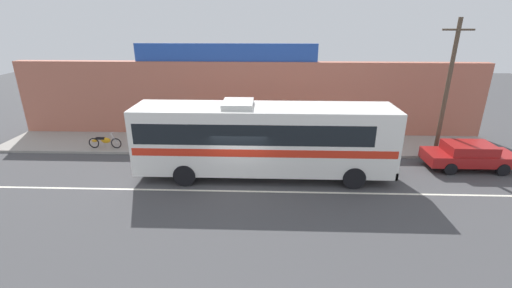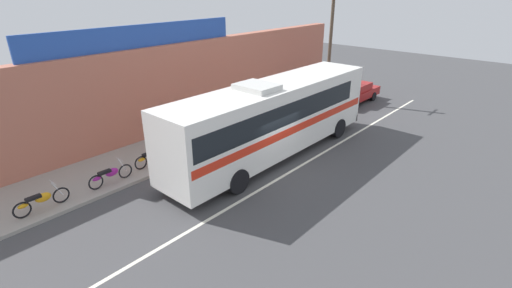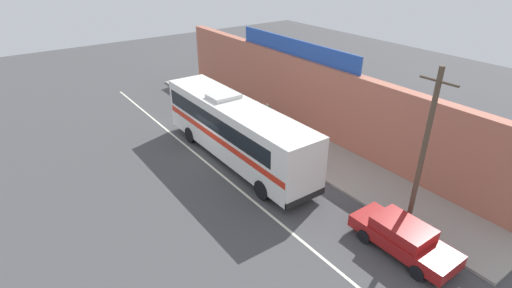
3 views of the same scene
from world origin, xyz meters
TOP-DOWN VIEW (x-y plane):
  - ground_plane at (0.00, 0.00)m, footprint 70.00×70.00m
  - sidewalk_slab at (0.00, 5.20)m, footprint 30.00×3.60m
  - storefront_facade at (0.00, 7.35)m, footprint 30.00×0.70m
  - storefront_billboard at (-1.41, 7.35)m, footprint 11.51×0.12m
  - road_center_stripe at (0.00, -0.80)m, footprint 30.00×0.14m
  - intercity_bus at (1.03, 0.88)m, footprint 12.26×2.62m
  - parked_car at (11.71, 2.16)m, footprint 4.44×1.83m
  - utility_pole at (10.84, 3.90)m, footprint 1.60×0.22m
  - motorcycle_green at (-8.33, 4.01)m, footprint 1.96×0.56m
  - motorcycle_purple at (-3.54, 4.16)m, footprint 1.87×0.56m
  - motorcycle_black at (-5.68, 3.96)m, footprint 1.91×0.56m
  - pedestrian_by_curb at (-1.65, 5.28)m, footprint 0.30×0.48m

SIDE VIEW (x-z plane):
  - ground_plane at x=0.00m, z-range 0.00..0.00m
  - road_center_stripe at x=0.00m, z-range 0.00..0.01m
  - sidewalk_slab at x=0.00m, z-range 0.00..0.14m
  - motorcycle_green at x=-8.33m, z-range 0.09..1.04m
  - motorcycle_purple at x=-3.54m, z-range 0.09..1.04m
  - motorcycle_black at x=-5.68m, z-range 0.09..1.04m
  - parked_car at x=11.71m, z-range 0.05..1.42m
  - pedestrian_by_curb at x=-1.65m, z-range 0.26..1.87m
  - intercity_bus at x=1.03m, z-range 0.17..3.96m
  - storefront_facade at x=0.00m, z-range 0.00..4.80m
  - utility_pole at x=10.84m, z-range 0.27..7.58m
  - storefront_billboard at x=-1.41m, z-range 4.80..5.90m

